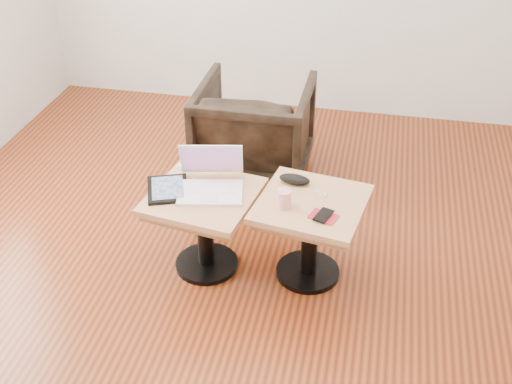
% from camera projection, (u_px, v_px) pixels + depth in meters
% --- Properties ---
extents(room_shell, '(4.52, 4.52, 2.71)m').
position_uv_depth(room_shell, '(270.00, 51.00, 2.80)').
color(room_shell, '#471C0E').
rests_on(room_shell, ground).
extents(side_table_left, '(0.63, 0.63, 0.50)m').
position_uv_depth(side_table_left, '(204.00, 213.00, 3.47)').
color(side_table_left, black).
rests_on(side_table_left, ground).
extents(side_table_right, '(0.63, 0.63, 0.50)m').
position_uv_depth(side_table_right, '(311.00, 220.00, 3.41)').
color(side_table_right, black).
rests_on(side_table_right, ground).
extents(laptop, '(0.40, 0.38, 0.23)m').
position_uv_depth(laptop, '(211.00, 182.00, 3.42)').
color(laptop, white).
rests_on(laptop, side_table_left).
extents(tablet, '(0.29, 0.32, 0.02)m').
position_uv_depth(tablet, '(168.00, 189.00, 3.43)').
color(tablet, black).
rests_on(tablet, side_table_left).
extents(charging_adapter, '(0.05, 0.05, 0.03)m').
position_uv_depth(charging_adapter, '(182.00, 167.00, 3.61)').
color(charging_adapter, white).
rests_on(charging_adapter, side_table_left).
extents(glasses_case, '(0.18, 0.09, 0.05)m').
position_uv_depth(glasses_case, '(295.00, 179.00, 3.48)').
color(glasses_case, black).
rests_on(glasses_case, side_table_right).
extents(striped_cup, '(0.11, 0.11, 0.10)m').
position_uv_depth(striped_cup, '(284.00, 199.00, 3.28)').
color(striped_cup, '#F33C4E').
rests_on(striped_cup, side_table_right).
extents(earbuds_tangle, '(0.07, 0.05, 0.01)m').
position_uv_depth(earbuds_tangle, '(322.00, 194.00, 3.39)').
color(earbuds_tangle, white).
rests_on(earbuds_tangle, side_table_right).
extents(phone_on_sleeve, '(0.16, 0.14, 0.02)m').
position_uv_depth(phone_on_sleeve, '(324.00, 216.00, 3.22)').
color(phone_on_sleeve, maroon).
rests_on(phone_on_sleeve, side_table_right).
extents(armchair, '(0.73, 0.75, 0.69)m').
position_uv_depth(armchair, '(255.00, 130.00, 4.33)').
color(armchair, black).
rests_on(armchair, ground).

